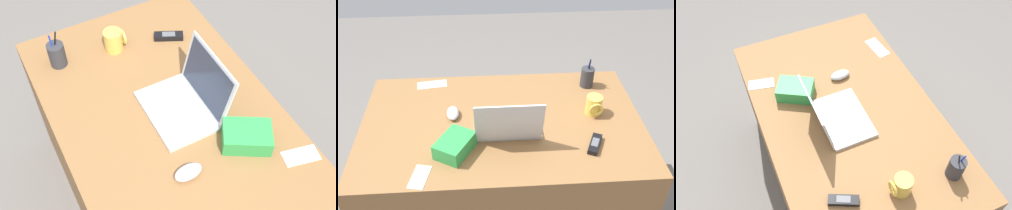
{
  "view_description": "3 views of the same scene",
  "coord_description": "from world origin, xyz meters",
  "views": [
    {
      "loc": [
        0.91,
        -0.49,
        2.13
      ],
      "look_at": [
        -0.01,
        -0.01,
        0.83
      ],
      "focal_mm": 47.14,
      "sensor_mm": 36.0,
      "label": 1
    },
    {
      "loc": [
        0.08,
        1.49,
        1.96
      ],
      "look_at": [
        -0.02,
        -0.02,
        0.82
      ],
      "focal_mm": 41.3,
      "sensor_mm": 36.0,
      "label": 2
    },
    {
      "loc": [
        -0.98,
        0.45,
        2.17
      ],
      "look_at": [
        0.02,
        0.02,
        0.79
      ],
      "focal_mm": 38.06,
      "sensor_mm": 36.0,
      "label": 3
    }
  ],
  "objects": [
    {
      "name": "paper_note_near_laptop",
      "position": [
        0.38,
        -0.35,
        0.74
      ],
      "size": [
        0.17,
        0.09,
        0.0
      ],
      "primitive_type": "cube",
      "rotation": [
        0.0,
        0.0,
        0.13
      ],
      "color": "white",
      "rests_on": "desk"
    },
    {
      "name": "laptop",
      "position": [
        -0.02,
        0.08,
        0.79
      ],
      "size": [
        0.32,
        0.28,
        0.24
      ],
      "color": "silver",
      "rests_on": "desk"
    },
    {
      "name": "paper_note_left",
      "position": [
        0.37,
        0.35,
        0.74
      ],
      "size": [
        0.1,
        0.15,
        0.0
      ],
      "primitive_type": "cube",
      "rotation": [
        0.0,
        0.0,
        -0.22
      ],
      "color": "white",
      "rests_on": "desk"
    },
    {
      "name": "pen_holder",
      "position": [
        -0.49,
        -0.29,
        0.79
      ],
      "size": [
        0.07,
        0.07,
        0.18
      ],
      "color": "#333338",
      "rests_on": "desk"
    },
    {
      "name": "snack_bag",
      "position": [
        0.22,
        0.2,
        0.77
      ],
      "size": [
        0.2,
        0.22,
        0.07
      ],
      "primitive_type": "cube",
      "rotation": [
        0.0,
        0.0,
        -0.52
      ],
      "color": "green",
      "rests_on": "desk"
    },
    {
      "name": "computer_mouse",
      "position": [
        0.25,
        -0.06,
        0.76
      ],
      "size": [
        0.07,
        0.11,
        0.04
      ],
      "primitive_type": "ellipsoid",
      "rotation": [
        0.0,
        0.0,
        0.07
      ],
      "color": "silver",
      "rests_on": "desk"
    },
    {
      "name": "desk",
      "position": [
        0.0,
        0.0,
        0.37
      ],
      "size": [
        1.4,
        0.86,
        0.74
      ],
      "primitive_type": "cube",
      "color": "olive",
      "rests_on": "ground"
    },
    {
      "name": "coffee_mug_white",
      "position": [
        -0.47,
        -0.04,
        0.79
      ],
      "size": [
        0.08,
        0.09,
        0.1
      ],
      "color": "#E0BC4C",
      "rests_on": "desk"
    },
    {
      "name": "cordless_phone",
      "position": [
        -0.42,
        0.21,
        0.75
      ],
      "size": [
        0.1,
        0.14,
        0.03
      ],
      "color": "black",
      "rests_on": "desk"
    }
  ]
}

